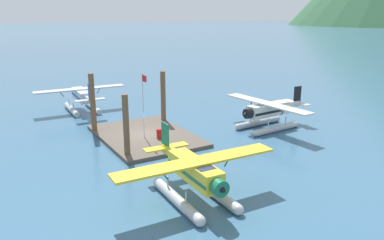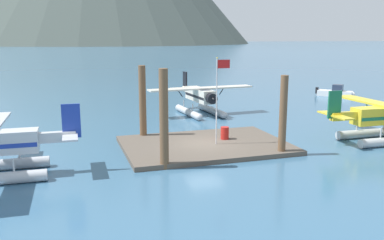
% 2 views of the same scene
% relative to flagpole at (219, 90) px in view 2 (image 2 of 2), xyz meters
% --- Properties ---
extents(ground_plane, '(1200.00, 1200.00, 0.00)m').
position_rel_flagpole_xyz_m(ground_plane, '(-0.79, 0.40, -3.95)').
color(ground_plane, '#38607F').
extents(dock_platform, '(11.08, 7.79, 0.30)m').
position_rel_flagpole_xyz_m(dock_platform, '(-0.79, 0.40, -3.80)').
color(dock_platform, brown).
rests_on(dock_platform, ground).
extents(piling_near_left, '(0.51, 0.51, 5.74)m').
position_rel_flagpole_xyz_m(piling_near_left, '(-4.54, -3.26, -1.07)').
color(piling_near_left, brown).
rests_on(piling_near_left, ground).
extents(piling_near_right, '(0.48, 0.48, 5.13)m').
position_rel_flagpole_xyz_m(piling_near_right, '(3.23, -2.90, -1.38)').
color(piling_near_right, brown).
rests_on(piling_near_right, ground).
extents(piling_far_left, '(0.51, 0.51, 5.43)m').
position_rel_flagpole_xyz_m(piling_far_left, '(-4.36, 4.04, -1.23)').
color(piling_far_left, brown).
rests_on(piling_far_left, ground).
extents(flagpole, '(0.95, 0.10, 5.84)m').
position_rel_flagpole_xyz_m(flagpole, '(0.00, 0.00, 0.00)').
color(flagpole, silver).
rests_on(flagpole, dock_platform).
extents(fuel_drum, '(0.62, 0.62, 0.88)m').
position_rel_flagpole_xyz_m(fuel_drum, '(0.92, 1.06, -3.21)').
color(fuel_drum, '#AD1E19').
rests_on(fuel_drum, dock_platform).
extents(seaplane_cream_bow_right, '(10.47, 7.97, 3.84)m').
position_rel_flagpole_xyz_m(seaplane_cream_bow_right, '(2.80, 12.02, -2.37)').
color(seaplane_cream_bow_right, '#B7BABF').
rests_on(seaplane_cream_bow_right, ground).
extents(seaplane_yellow_stbd_aft, '(7.98, 10.43, 3.84)m').
position_rel_flagpole_xyz_m(seaplane_yellow_stbd_aft, '(12.02, -1.90, -2.37)').
color(seaplane_yellow_stbd_aft, '#B7BABF').
rests_on(seaplane_yellow_stbd_aft, ground).
extents(boat_white_open_east, '(3.94, 4.11, 1.50)m').
position_rel_flagpole_xyz_m(boat_white_open_east, '(23.38, 18.72, -3.46)').
color(boat_white_open_east, silver).
rests_on(boat_white_open_east, ground).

